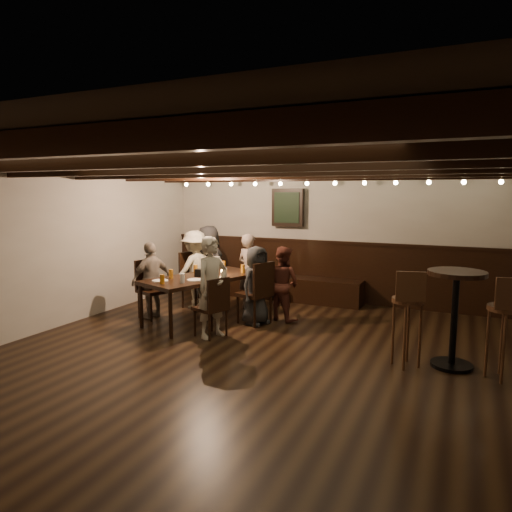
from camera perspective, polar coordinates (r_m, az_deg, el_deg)
The scene contains 27 objects.
room at distance 7.55m, azimuth 4.39°, elevation 0.61°, with size 7.00×7.00×7.00m.
dining_table at distance 7.28m, azimuth -6.67°, elevation -2.99°, with size 1.43×2.09×0.72m.
chair_left_near at distance 8.18m, azimuth -7.45°, elevation -4.34°, with size 0.57×0.57×0.99m.
chair_left_far at distance 7.66m, azimuth -12.70°, elevation -5.41°, with size 0.55×0.55×0.95m.
chair_right_near at distance 7.15m, azimuth -0.10°, elevation -6.10°, with size 0.57×0.57×0.98m.
chair_right_far at distance 6.56m, azimuth -5.61°, elevation -7.77°, with size 0.50×0.50×0.86m.
person_bench_left at distance 8.52m, azimuth -5.91°, elevation -1.00°, with size 0.70×0.46×1.43m, color #242426.
person_bench_centre at distance 7.98m, azimuth -0.88°, elevation -1.93°, with size 0.48×0.32×1.33m, color gray.
person_bench_right at distance 7.29m, azimuth 3.37°, elevation -3.44°, with size 0.58×0.45×1.19m, color #57271D.
person_left_near at distance 8.13m, azimuth -7.63°, elevation -1.67°, with size 0.89×0.51×1.37m, color #B1AC96.
person_left_far at distance 7.62m, azimuth -12.90°, elevation -2.94°, with size 0.73×0.30×1.24m, color gray.
person_right_near at distance 7.06m, azimuth 0.07°, elevation -3.68°, with size 0.60×0.39×1.22m, color #242426.
person_right_far at distance 6.43m, azimuth -5.47°, elevation -3.92°, with size 0.52×0.34×1.43m, color #B0A795.
pint_a at distance 7.92m, azimuth -4.10°, elevation -1.12°, with size 0.07×0.07×0.14m, color #BF7219.
pint_b at distance 7.51m, azimuth -1.65°, elevation -1.61°, with size 0.07×0.07×0.14m, color #BF7219.
pint_c at distance 7.55m, azimuth -7.56°, elevation -1.62°, with size 0.07×0.07×0.14m, color #BF7219.
pint_d at distance 7.17m, azimuth -3.92°, elevation -2.08°, with size 0.07×0.07×0.14m, color silver.
pint_e at distance 7.16m, azimuth -10.59°, elevation -2.21°, with size 0.07×0.07×0.14m, color #BF7219.
pint_f at distance 6.77m, azimuth -9.18°, elevation -2.76°, with size 0.07×0.07×0.14m, color silver.
pint_g at distance 6.74m, azimuth -11.65°, elevation -2.86°, with size 0.07×0.07×0.14m, color #BF7219.
plate_near at distance 6.97m, azimuth -11.90°, elevation -3.04°, with size 0.24×0.24×0.01m, color white.
plate_far at distance 6.95m, azimuth -7.63°, elevation -2.98°, with size 0.24×0.24×0.01m, color white.
condiment_caddy at distance 7.23m, azimuth -6.99°, elevation -2.11°, with size 0.15×0.10×0.12m, color black.
candle at distance 7.37m, azimuth -4.29°, elevation -2.16°, with size 0.05×0.05×0.05m, color beige.
high_top_table at distance 5.77m, azimuth 23.63°, elevation -5.57°, with size 0.65×0.65×1.15m.
bar_stool_left at distance 5.68m, azimuth 18.31°, elevation -8.85°, with size 0.38×0.40×1.16m.
bar_stool_right at distance 5.72m, azimuth 28.50°, elevation -9.32°, with size 0.38×0.40×1.16m.
Camera 1 is at (2.33, -4.80, 2.03)m, focal length 32.00 mm.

